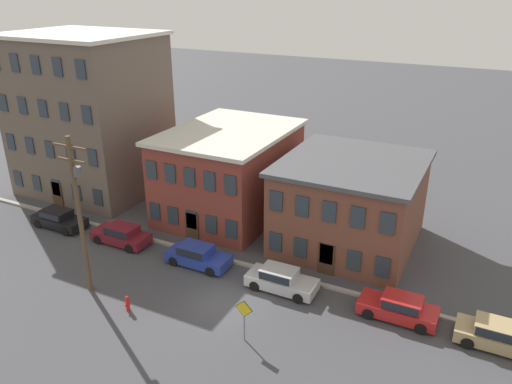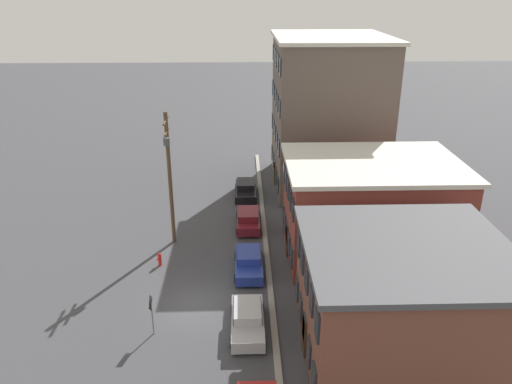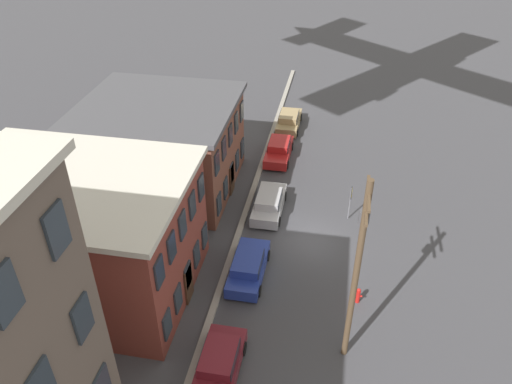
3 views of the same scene
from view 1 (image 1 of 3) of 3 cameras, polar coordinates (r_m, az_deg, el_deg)
The scene contains 14 objects.
ground_plane at distance 30.43m, azimuth -3.81°, elevation -12.72°, with size 200.00×200.00×0.00m, color #424247.
kerb_strip at distance 33.67m, azimuth 0.08°, elevation -8.63°, with size 56.00×0.36×0.16m, color #9E998E.
apartment_corner at distance 46.73m, azimuth -18.52°, elevation 8.44°, with size 12.00×10.00×13.82m.
apartment_midblock at distance 40.41m, azimuth -3.03°, elevation 2.35°, with size 8.77×11.83×6.98m.
apartment_far at distance 36.15m, azimuth 10.75°, elevation -1.19°, with size 9.55×10.19×6.31m.
car_black at distance 41.68m, azimuth -21.64°, elevation -2.79°, with size 4.40×1.92×1.43m.
car_maroon at distance 37.70m, azimuth -15.13°, elevation -4.65°, with size 4.40×1.92×1.43m.
car_blue at distance 34.01m, azimuth -6.72°, elevation -7.14°, with size 4.40×1.92×1.43m.
car_silver at distance 31.31m, azimuth 2.84°, elevation -9.89°, with size 4.40×1.92×1.43m.
car_red at distance 30.02m, azimuth 16.06°, elevation -12.51°, with size 4.40×1.92×1.43m.
car_tan at distance 29.81m, azimuth 25.99°, elevation -14.46°, with size 4.40×1.92×1.43m.
caution_sign at distance 26.81m, azimuth -1.37°, elevation -13.75°, with size 1.02×0.08×2.54m.
utility_pole at distance 30.60m, azimuth -19.57°, elevation -1.84°, with size 2.40×0.44×9.95m.
fire_hydrant at distance 30.58m, azimuth -14.47°, elevation -12.20°, with size 0.24×0.34×0.96m.
Camera 1 is at (12.80, -21.15, 17.74)m, focal length 35.00 mm.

